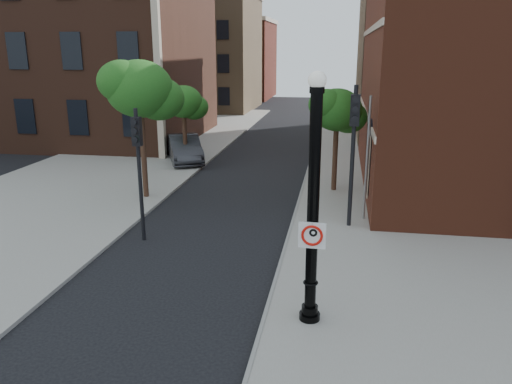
% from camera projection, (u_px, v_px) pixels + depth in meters
% --- Properties ---
extents(ground, '(120.00, 120.00, 0.00)m').
position_uv_depth(ground, '(195.00, 300.00, 13.65)').
color(ground, black).
rests_on(ground, ground).
extents(sidewalk_right, '(8.00, 60.00, 0.12)m').
position_uv_depth(sidewalk_right, '(389.00, 202.00, 22.15)').
color(sidewalk_right, gray).
rests_on(sidewalk_right, ground).
extents(sidewalk_left, '(10.00, 50.00, 0.12)m').
position_uv_depth(sidewalk_left, '(139.00, 155.00, 32.13)').
color(sidewalk_left, gray).
rests_on(sidewalk_left, ground).
extents(curb_edge, '(0.10, 60.00, 0.14)m').
position_uv_depth(curb_edge, '(300.00, 198.00, 22.78)').
color(curb_edge, gray).
rests_on(curb_edge, ground).
extents(victorian_building, '(18.60, 14.60, 17.95)m').
position_uv_depth(victorian_building, '(72.00, 19.00, 36.51)').
color(victorian_building, '#4F2B1D').
rests_on(victorian_building, ground).
extents(bg_building_tan_a, '(12.00, 12.00, 12.00)m').
position_uv_depth(bg_building_tan_a, '(201.00, 55.00, 55.61)').
color(bg_building_tan_a, '#7E6345').
rests_on(bg_building_tan_a, ground).
extents(bg_building_red, '(12.00, 12.00, 10.00)m').
position_uv_depth(bg_building_red, '(228.00, 61.00, 69.15)').
color(bg_building_red, maroon).
rests_on(bg_building_red, ground).
extents(bg_building_tan_b, '(22.00, 14.00, 14.00)m').
position_uv_depth(bg_building_tan_b, '(509.00, 44.00, 37.58)').
color(bg_building_tan_b, '#7E6345').
rests_on(bg_building_tan_b, ground).
extents(lamppost, '(0.52, 0.52, 6.17)m').
position_uv_depth(lamppost, '(313.00, 216.00, 11.72)').
color(lamppost, black).
rests_on(lamppost, ground).
extents(no_parking_sign, '(0.65, 0.08, 0.65)m').
position_uv_depth(no_parking_sign, '(312.00, 235.00, 11.69)').
color(no_parking_sign, white).
rests_on(no_parking_sign, ground).
extents(parked_car, '(3.63, 5.28, 1.65)m').
position_uv_depth(parked_car, '(184.00, 149.00, 30.07)').
color(parked_car, '#2B2B30').
rests_on(parked_car, ground).
extents(traffic_signal_left, '(0.30, 0.39, 4.71)m').
position_uv_depth(traffic_signal_left, '(138.00, 153.00, 17.09)').
color(traffic_signal_left, black).
rests_on(traffic_signal_left, ground).
extents(traffic_signal_right, '(0.34, 0.44, 5.40)m').
position_uv_depth(traffic_signal_right, '(354.00, 134.00, 18.13)').
color(traffic_signal_right, black).
rests_on(traffic_signal_right, ground).
extents(utility_pole, '(0.10, 0.10, 4.95)m').
position_uv_depth(utility_pole, '(367.00, 161.00, 19.22)').
color(utility_pole, '#999999').
rests_on(utility_pole, ground).
extents(street_tree_a, '(3.44, 3.11, 6.20)m').
position_uv_depth(street_tree_a, '(141.00, 90.00, 21.58)').
color(street_tree_a, '#311E13').
rests_on(street_tree_a, ground).
extents(street_tree_b, '(2.57, 2.33, 4.64)m').
position_uv_depth(street_tree_b, '(184.00, 103.00, 28.55)').
color(street_tree_b, '#311E13').
rests_on(street_tree_b, ground).
extents(street_tree_c, '(2.72, 2.46, 4.90)m').
position_uv_depth(street_tree_c, '(338.00, 111.00, 22.95)').
color(street_tree_c, '#311E13').
rests_on(street_tree_c, ground).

